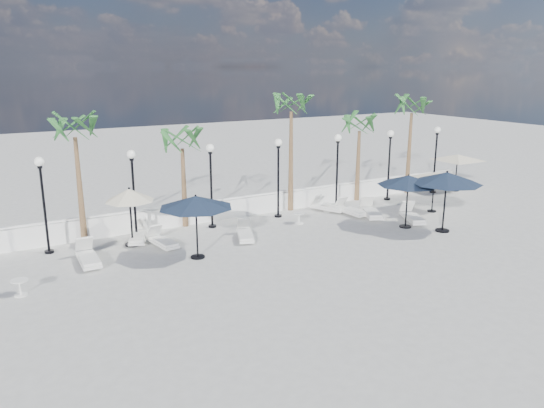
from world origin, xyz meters
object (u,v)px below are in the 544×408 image
lounger_6 (351,210)px  parasol_navy_mid (408,181)px  lounger_0 (162,241)px  lounger_1 (138,235)px  parasol_cream_small (129,196)px  lounger_2 (88,257)px  lounger_7 (371,211)px  lounger_4 (245,234)px  parasol_navy_right (447,178)px  parasol_cream_sq_b (458,155)px  parasol_cream_sq_a (435,172)px  lounger_3 (327,207)px  lounger_5 (412,216)px  parasol_navy_left (196,202)px

lounger_6 → parasol_navy_mid: bearing=-77.8°
lounger_0 → lounger_6: (9.68, -0.01, 0.01)m
lounger_1 → parasol_cream_small: parasol_cream_small is taller
lounger_2 → lounger_7: 13.36m
lounger_4 → lounger_7: 6.95m
lounger_4 → parasol_navy_right: 9.12m
parasol_navy_mid → parasol_cream_sq_b: size_ratio=0.60×
parasol_cream_sq_a → lounger_0: bearing=173.4°
parasol_cream_sq_a → parasol_cream_small: bearing=171.0°
lounger_2 → lounger_6: size_ratio=1.05×
parasol_navy_right → parasol_cream_small: size_ratio=1.26×
lounger_3 → parasol_navy_right: size_ratio=0.62×
lounger_1 → lounger_6: 10.42m
lounger_5 → parasol_cream_sq_a: 2.92m
lounger_1 → lounger_7: lounger_7 is taller
lounger_6 → lounger_0: bearing=175.8°
lounger_5 → lounger_7: size_ratio=0.96×
lounger_4 → lounger_7: size_ratio=0.89×
lounger_6 → lounger_4: bearing=-176.6°
parasol_cream_sq_a → parasol_cream_small: size_ratio=1.82×
lounger_2 → lounger_3: size_ratio=1.07×
lounger_5 → lounger_6: lounger_5 is taller
lounger_6 → parasol_navy_mid: (0.86, -2.93, 1.94)m
lounger_0 → parasol_navy_left: size_ratio=0.67×
lounger_0 → parasol_cream_sq_a: parasol_cream_sq_a is taller
parasol_navy_left → parasol_cream_small: size_ratio=1.16×
lounger_0 → lounger_5: (11.47, -2.42, 0.02)m
lounger_1 → parasol_cream_small: (-0.36, -0.41, 1.85)m
lounger_2 → lounger_6: bearing=4.3°
parasol_navy_mid → parasol_cream_sq_a: (3.09, 1.36, -0.16)m
lounger_6 → parasol_cream_sq_a: bearing=-25.9°
lounger_1 → parasol_cream_small: size_ratio=0.83×
parasol_navy_left → parasol_cream_sq_b: bearing=10.0°
lounger_1 → lounger_5: size_ratio=0.96×
parasol_navy_left → parasol_cream_sq_b: (17.59, 3.11, -0.05)m
lounger_4 → lounger_6: size_ratio=1.00×
lounger_6 → parasol_cream_sq_a: size_ratio=0.44×
lounger_0 → lounger_3: size_ratio=1.00×
lounger_7 → parasol_cream_sq_b: parasol_cream_sq_b is taller
parasol_cream_sq_b → parasol_cream_small: (-19.37, -0.39, -0.06)m
lounger_6 → parasol_navy_right: size_ratio=0.64×
parasol_navy_right → lounger_1: bearing=156.2°
lounger_4 → lounger_6: bearing=29.4°
lounger_1 → lounger_2: lounger_2 is taller
lounger_2 → parasol_navy_mid: bearing=-8.1°
lounger_0 → lounger_2: bearing=-177.9°
lounger_4 → lounger_2: bearing=-160.8°
lounger_1 → parasol_cream_sq_a: (14.30, -2.75, 1.78)m
lounger_1 → lounger_4: bearing=-4.8°
parasol_navy_mid → lounger_0: bearing=164.4°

